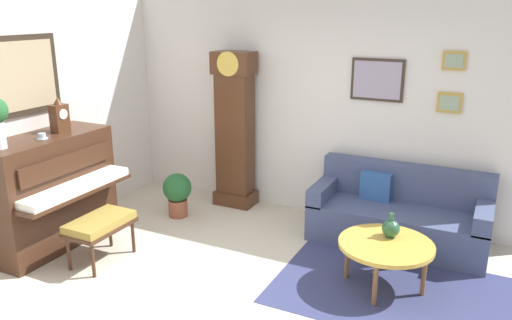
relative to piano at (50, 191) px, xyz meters
name	(u,v)px	position (x,y,z in m)	size (l,w,h in m)	color
ground_plane	(221,304)	(2.23, -0.17, -0.68)	(6.40, 6.00, 0.10)	beige
wall_left	(3,120)	(-0.37, -0.17, 0.79)	(0.13, 4.90, 2.80)	silver
wall_back	(317,104)	(2.24, 2.23, 0.78)	(5.30, 0.13, 2.80)	silver
area_rug	(389,290)	(3.57, 0.67, -0.62)	(2.10, 1.50, 0.01)	navy
piano	(50,191)	(0.00, 0.00, 0.00)	(0.87, 1.44, 1.24)	#3D2316
piano_bench	(100,225)	(0.76, -0.08, -0.22)	(0.42, 0.70, 0.48)	#3D2316
grandfather_clock	(235,134)	(1.23, 1.95, 0.34)	(0.52, 0.34, 2.03)	#4C2B19
couch	(399,215)	(3.42, 1.77, -0.31)	(1.90, 0.80, 0.84)	#424C70
coffee_table	(386,246)	(3.50, 0.72, -0.20)	(0.88, 0.88, 0.45)	gold
mantel_clock	(59,116)	(0.00, 0.24, 0.78)	(0.13, 0.18, 0.38)	#4C2B19
teacup	(42,137)	(0.08, -0.08, 0.64)	(0.12, 0.12, 0.06)	#ADC6D6
green_jug	(391,228)	(3.50, 0.86, -0.09)	(0.17, 0.17, 0.24)	#234C33
potted_plant	(177,192)	(0.78, 1.26, -0.30)	(0.36, 0.36, 0.56)	#935138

